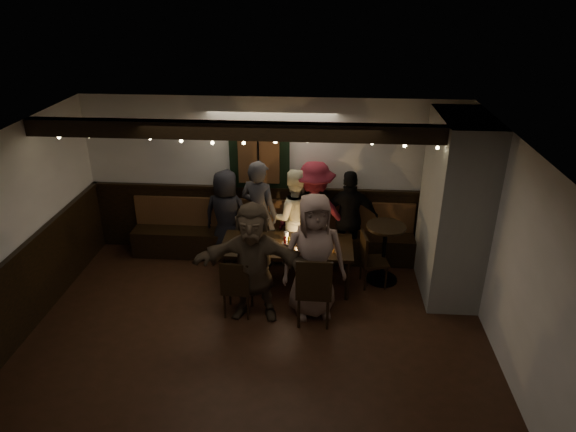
# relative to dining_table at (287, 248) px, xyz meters

# --- Properties ---
(room) EXTENTS (6.02, 5.01, 2.62)m
(room) POSITION_rel_dining_table_xyz_m (0.76, 0.02, 0.45)
(room) COLOR black
(room) RESTS_ON ground
(dining_table) EXTENTS (1.92, 0.82, 0.83)m
(dining_table) POSITION_rel_dining_table_xyz_m (0.00, 0.00, 0.00)
(dining_table) COLOR black
(dining_table) RESTS_ON ground
(chair_near_left) EXTENTS (0.41, 0.41, 0.87)m
(chair_near_left) POSITION_rel_dining_table_xyz_m (-0.62, -0.83, -0.14)
(chair_near_left) COLOR black
(chair_near_left) RESTS_ON ground
(chair_near_right) EXTENTS (0.47, 0.47, 1.03)m
(chair_near_right) POSITION_rel_dining_table_xyz_m (0.42, -0.95, -0.05)
(chair_near_right) COLOR black
(chair_near_right) RESTS_ON ground
(chair_end) EXTENTS (0.44, 0.44, 0.85)m
(chair_end) POSITION_rel_dining_table_xyz_m (1.21, 0.09, -0.15)
(chair_end) COLOR black
(chair_end) RESTS_ON ground
(high_top) EXTENTS (0.58, 0.58, 0.93)m
(high_top) POSITION_rel_dining_table_xyz_m (1.44, 0.24, -0.04)
(high_top) COLOR black
(high_top) RESTS_ON ground
(person_a) EXTENTS (0.81, 0.59, 1.53)m
(person_a) POSITION_rel_dining_table_xyz_m (-1.02, 0.74, 0.14)
(person_a) COLOR black
(person_a) RESTS_ON ground
(person_b) EXTENTS (0.75, 0.64, 1.74)m
(person_b) POSITION_rel_dining_table_xyz_m (-0.48, 0.63, 0.24)
(person_b) COLOR #2A2A2E
(person_b) RESTS_ON ground
(person_c) EXTENTS (0.86, 0.72, 1.61)m
(person_c) POSITION_rel_dining_table_xyz_m (0.06, 0.68, 0.18)
(person_c) COLOR beige
(person_c) RESTS_ON ground
(person_d) EXTENTS (1.11, 0.65, 1.71)m
(person_d) POSITION_rel_dining_table_xyz_m (0.37, 0.72, 0.23)
(person_d) COLOR #5A131F
(person_d) RESTS_ON ground
(person_e) EXTENTS (0.94, 0.44, 1.57)m
(person_e) POSITION_rel_dining_table_xyz_m (0.93, 0.75, 0.16)
(person_e) COLOR black
(person_e) RESTS_ON ground
(person_f) EXTENTS (1.57, 0.55, 1.67)m
(person_f) POSITION_rel_dining_table_xyz_m (-0.38, -0.79, 0.21)
(person_f) COLOR #443526
(person_f) RESTS_ON ground
(person_g) EXTENTS (0.96, 0.74, 1.76)m
(person_g) POSITION_rel_dining_table_xyz_m (0.40, -0.67, 0.25)
(person_g) COLOR #82675D
(person_g) RESTS_ON ground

